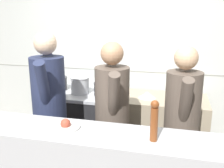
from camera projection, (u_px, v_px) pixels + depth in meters
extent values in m
cube|color=silver|center=(124.00, 60.00, 3.68)|extent=(8.00, 0.06, 2.60)
cube|color=gray|center=(123.00, 71.00, 3.69)|extent=(8.00, 0.00, 0.01)
cube|color=#232326|center=(81.00, 124.00, 3.65)|extent=(0.98, 0.70, 0.87)
cube|color=#B7BABF|center=(80.00, 93.00, 3.53)|extent=(1.00, 0.71, 0.04)
cube|color=#B7BABF|center=(72.00, 130.00, 3.32)|extent=(0.89, 0.03, 0.10)
cube|color=gray|center=(161.00, 131.00, 3.39)|extent=(1.11, 0.65, 0.91)
cylinder|color=#2D2D33|center=(57.00, 83.00, 3.62)|extent=(0.26, 0.26, 0.18)
cylinder|color=#2D2D33|center=(57.00, 78.00, 3.59)|extent=(0.28, 0.28, 0.01)
cylinder|color=#B7BABF|center=(80.00, 85.00, 3.44)|extent=(0.24, 0.24, 0.22)
cylinder|color=#B7BABF|center=(80.00, 77.00, 3.41)|extent=(0.25, 0.25, 0.01)
cylinder|color=#2D2D33|center=(103.00, 89.00, 3.37)|extent=(0.22, 0.22, 0.16)
cylinder|color=#2D2D33|center=(103.00, 83.00, 3.35)|extent=(0.23, 0.23, 0.01)
cone|color=#B7BABF|center=(147.00, 95.00, 3.27)|extent=(0.22, 0.22, 0.08)
cylinder|color=white|center=(66.00, 127.00, 2.16)|extent=(0.24, 0.24, 0.02)
sphere|color=#B24733|center=(65.00, 124.00, 2.15)|extent=(0.08, 0.08, 0.08)
cylinder|color=brown|center=(154.00, 124.00, 1.92)|extent=(0.06, 0.06, 0.26)
sphere|color=brown|center=(155.00, 104.00, 1.88)|extent=(0.06, 0.06, 0.06)
cube|color=black|center=(53.00, 153.00, 2.96)|extent=(0.35, 0.27, 0.82)
cylinder|color=#262D4C|center=(48.00, 89.00, 2.76)|extent=(0.44, 0.44, 0.68)
sphere|color=beige|center=(45.00, 43.00, 2.64)|extent=(0.23, 0.23, 0.23)
cylinder|color=#262D4C|center=(51.00, 77.00, 2.94)|extent=(0.20, 0.36, 0.57)
cylinder|color=#262D4C|center=(44.00, 87.00, 2.54)|extent=(0.20, 0.36, 0.57)
cube|color=black|center=(112.00, 163.00, 2.78)|extent=(0.33, 0.27, 0.78)
cylinder|color=brown|center=(112.00, 99.00, 2.59)|extent=(0.43, 0.43, 0.65)
sphere|color=tan|center=(112.00, 53.00, 2.48)|extent=(0.22, 0.22, 0.22)
cylinder|color=brown|center=(111.00, 86.00, 2.77)|extent=(0.20, 0.34, 0.54)
cylinder|color=brown|center=(113.00, 98.00, 2.38)|extent=(0.20, 0.34, 0.54)
cylinder|color=brown|center=(183.00, 105.00, 2.48)|extent=(0.36, 0.36, 0.64)
sphere|color=#D8AD84|center=(186.00, 58.00, 2.37)|extent=(0.22, 0.22, 0.22)
cylinder|color=brown|center=(182.00, 91.00, 2.65)|extent=(0.12, 0.33, 0.53)
cylinder|color=brown|center=(185.00, 104.00, 2.28)|extent=(0.12, 0.33, 0.53)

